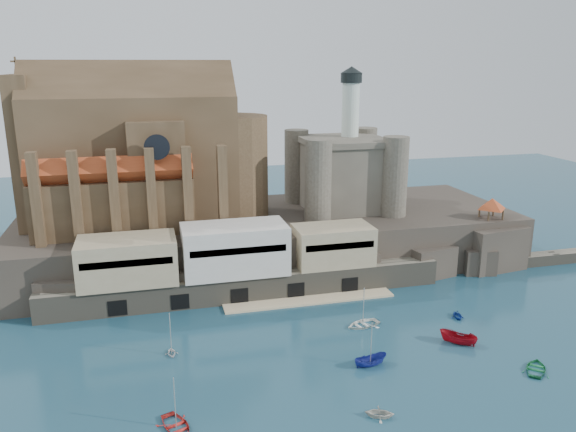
{
  "coord_description": "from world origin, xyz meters",
  "views": [
    {
      "loc": [
        -24.0,
        -68.39,
        39.93
      ],
      "look_at": [
        1.75,
        32.0,
        11.6
      ],
      "focal_mm": 35.0,
      "sensor_mm": 36.0,
      "label": 1
    }
  ],
  "objects_px": {
    "church": "(145,159)",
    "pavilion": "(492,205)",
    "boat_0": "(176,428)",
    "boat_1": "(379,417)",
    "boat_2": "(370,365)",
    "castle_keep": "(343,170)"
  },
  "relations": [
    {
      "from": "church",
      "to": "boat_2",
      "type": "height_order",
      "value": "church"
    },
    {
      "from": "pavilion",
      "to": "boat_0",
      "type": "height_order",
      "value": "pavilion"
    },
    {
      "from": "pavilion",
      "to": "boat_0",
      "type": "bearing_deg",
      "value": -149.52
    },
    {
      "from": "church",
      "to": "castle_keep",
      "type": "relative_size",
      "value": 1.6
    },
    {
      "from": "church",
      "to": "pavilion",
      "type": "height_order",
      "value": "church"
    },
    {
      "from": "church",
      "to": "boat_0",
      "type": "distance_m",
      "value": 58.27
    },
    {
      "from": "boat_1",
      "to": "boat_2",
      "type": "xyz_separation_m",
      "value": [
        3.44,
        11.08,
        0.0
      ]
    },
    {
      "from": "church",
      "to": "boat_1",
      "type": "relative_size",
      "value": 13.77
    },
    {
      "from": "pavilion",
      "to": "boat_1",
      "type": "bearing_deg",
      "value": -134.77
    },
    {
      "from": "church",
      "to": "pavilion",
      "type": "relative_size",
      "value": 7.34
    },
    {
      "from": "castle_keep",
      "to": "boat_1",
      "type": "distance_m",
      "value": 61.79
    },
    {
      "from": "church",
      "to": "boat_1",
      "type": "bearing_deg",
      "value": -66.89
    },
    {
      "from": "castle_keep",
      "to": "church",
      "type": "bearing_deg",
      "value": 178.89
    },
    {
      "from": "castle_keep",
      "to": "pavilion",
      "type": "height_order",
      "value": "castle_keep"
    },
    {
      "from": "pavilion",
      "to": "boat_2",
      "type": "xyz_separation_m",
      "value": [
        -38.06,
        -30.76,
        -12.73
      ]
    },
    {
      "from": "boat_0",
      "to": "boat_1",
      "type": "distance_m",
      "value": 23.43
    },
    {
      "from": "boat_2",
      "to": "castle_keep",
      "type": "bearing_deg",
      "value": -21.98
    },
    {
      "from": "church",
      "to": "boat_0",
      "type": "relative_size",
      "value": 8.58
    },
    {
      "from": "castle_keep",
      "to": "boat_1",
      "type": "height_order",
      "value": "castle_keep"
    },
    {
      "from": "boat_1",
      "to": "castle_keep",
      "type": "bearing_deg",
      "value": 7.19
    },
    {
      "from": "church",
      "to": "pavilion",
      "type": "xyz_separation_m",
      "value": [
        66.13,
        -15.85,
        -9.4
      ]
    },
    {
      "from": "pavilion",
      "to": "boat_1",
      "type": "xyz_separation_m",
      "value": [
        -41.5,
        -41.84,
        -12.73
      ]
    }
  ]
}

